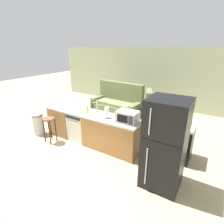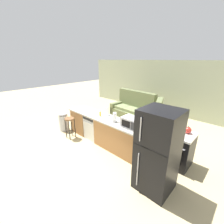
% 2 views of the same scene
% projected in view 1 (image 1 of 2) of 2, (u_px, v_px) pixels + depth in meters
% --- Properties ---
extents(ground_plane, '(24.00, 24.00, 0.00)m').
position_uv_depth(ground_plane, '(88.00, 141.00, 5.17)').
color(ground_plane, tan).
extents(wall_back, '(10.00, 0.06, 2.60)m').
position_uv_depth(wall_back, '(151.00, 78.00, 7.91)').
color(wall_back, '#A8B293').
rests_on(wall_back, ground_plane).
extents(kitchen_counter, '(2.94, 0.66, 0.90)m').
position_uv_depth(kitchen_counter, '(94.00, 130.00, 4.91)').
color(kitchen_counter, '#9E6B3D').
rests_on(kitchen_counter, ground_plane).
extents(dishwasher, '(0.58, 0.61, 0.84)m').
position_uv_depth(dishwasher, '(80.00, 126.00, 5.15)').
color(dishwasher, silver).
rests_on(dishwasher, ground_plane).
extents(stove_range, '(0.76, 0.68, 0.90)m').
position_uv_depth(stove_range, '(176.00, 140.00, 4.28)').
color(stove_range, black).
rests_on(stove_range, ground_plane).
extents(refrigerator, '(0.72, 0.73, 1.78)m').
position_uv_depth(refrigerator, '(165.00, 145.00, 3.26)').
color(refrigerator, black).
rests_on(refrigerator, ground_plane).
extents(microwave, '(0.50, 0.37, 0.28)m').
position_uv_depth(microwave, '(128.00, 117.00, 4.17)').
color(microwave, '#B7B7BC').
rests_on(microwave, kitchen_counter).
extents(sink_faucet, '(0.07, 0.18, 0.30)m').
position_uv_depth(sink_faucet, '(97.00, 107.00, 4.83)').
color(sink_faucet, silver).
rests_on(sink_faucet, kitchen_counter).
extents(paper_towel_roll, '(0.14, 0.14, 0.28)m').
position_uv_depth(paper_towel_roll, '(107.00, 113.00, 4.42)').
color(paper_towel_roll, '#4C4C51').
rests_on(paper_towel_roll, kitchen_counter).
extents(soap_bottle, '(0.06, 0.06, 0.18)m').
position_uv_depth(soap_bottle, '(87.00, 110.00, 4.79)').
color(soap_bottle, yellow).
rests_on(soap_bottle, kitchen_counter).
extents(kettle, '(0.21, 0.17, 0.19)m').
position_uv_depth(kettle, '(187.00, 120.00, 4.12)').
color(kettle, red).
rests_on(kettle, stove_range).
extents(bar_stool, '(0.32, 0.32, 0.74)m').
position_uv_depth(bar_stool, '(49.00, 125.00, 4.93)').
color(bar_stool, brown).
rests_on(bar_stool, ground_plane).
extents(trash_bin, '(0.35, 0.35, 0.74)m').
position_uv_depth(trash_bin, '(38.00, 123.00, 5.45)').
color(trash_bin, '#B7B7BC').
rests_on(trash_bin, ground_plane).
extents(couch, '(2.06, 1.04, 1.27)m').
position_uv_depth(couch, '(118.00, 104.00, 7.15)').
color(couch, '#667047').
rests_on(couch, ground_plane).
extents(armchair, '(1.06, 1.09, 1.20)m').
position_uv_depth(armchair, '(153.00, 114.00, 6.26)').
color(armchair, '#667047').
rests_on(armchair, ground_plane).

